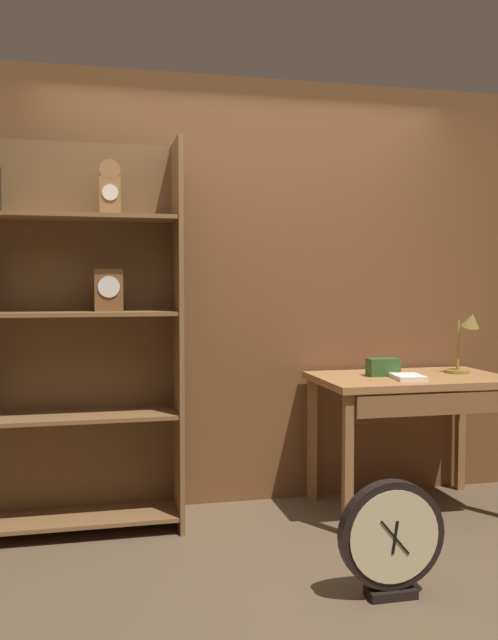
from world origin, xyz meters
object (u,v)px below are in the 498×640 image
(bookshelf, at_px, (42,340))
(desk_lamp, at_px, (466,337))
(open_repair_manual, at_px, (408,377))
(toolbox_small, at_px, (383,367))
(round_clock_large, at_px, (391,538))
(workbench, at_px, (412,393))

(bookshelf, relative_size, desk_lamp, 5.57)
(desk_lamp, height_order, open_repair_manual, desk_lamp)
(toolbox_small, distance_m, open_repair_manual, 0.19)
(bookshelf, distance_m, toolbox_small, 1.95)
(bookshelf, xyz_separation_m, toolbox_small, (1.94, -0.05, -0.19))
(round_clock_large, bearing_deg, workbench, 59.62)
(open_repair_manual, distance_m, round_clock_large, 1.20)
(workbench, distance_m, toolbox_small, 0.23)
(desk_lamp, bearing_deg, bookshelf, 178.32)
(round_clock_large, bearing_deg, toolbox_small, 67.98)
(toolbox_small, xyz_separation_m, round_clock_large, (-0.44, -1.08, -0.60))
(desk_lamp, distance_m, round_clock_large, 1.64)
(bookshelf, distance_m, round_clock_large, 2.04)
(desk_lamp, xyz_separation_m, open_repair_manual, (-0.45, -0.15, -0.21))
(desk_lamp, bearing_deg, round_clock_large, -132.36)
(bookshelf, height_order, workbench, bookshelf)
(bookshelf, relative_size, toolbox_small, 11.52)
(desk_lamp, xyz_separation_m, round_clock_large, (-0.97, -1.07, -0.77))
(toolbox_small, bearing_deg, workbench, -21.45)
(bookshelf, relative_size, workbench, 1.90)
(desk_lamp, bearing_deg, workbench, -173.14)
(bookshelf, height_order, toolbox_small, bookshelf)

